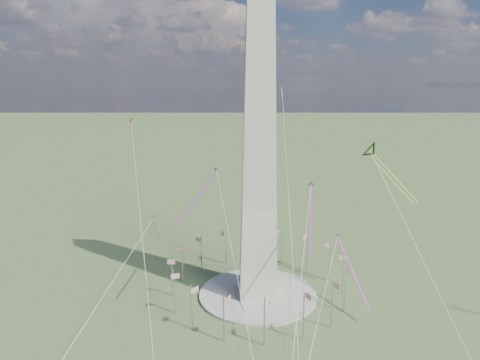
{
  "coord_description": "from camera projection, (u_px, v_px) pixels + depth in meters",
  "views": [
    {
      "loc": [
        -7.78,
        -120.46,
        63.2
      ],
      "look_at": [
        -5.44,
        0.0,
        36.41
      ],
      "focal_mm": 32.0,
      "sensor_mm": 36.0,
      "label": 1
    }
  ],
  "objects": [
    {
      "name": "ground",
      "position": [
        258.0,
        295.0,
        131.44
      ],
      "size": [
        2000.0,
        2000.0,
        0.0
      ],
      "primitive_type": "plane",
      "color": "#40562B",
      "rests_on": "ground"
    },
    {
      "name": "plaza",
      "position": [
        258.0,
        294.0,
        131.35
      ],
      "size": [
        36.0,
        36.0,
        0.8
      ],
      "primitive_type": "cylinder",
      "color": "#A4A196",
      "rests_on": "ground"
    },
    {
      "name": "washington_monument",
      "position": [
        259.0,
        140.0,
        121.03
      ],
      "size": [
        15.56,
        15.56,
        100.0
      ],
      "color": "beige",
      "rests_on": "plaza"
    },
    {
      "name": "flagpole_ring",
      "position": [
        258.0,
        273.0,
        129.86
      ],
      "size": [
        54.4,
        54.4,
        13.0
      ],
      "color": "#B8B9BF",
      "rests_on": "ground"
    },
    {
      "name": "kite_delta_black",
      "position": [
        373.0,
        154.0,
        131.27
      ],
      "size": [
        14.16,
        18.54,
        15.89
      ],
      "rotation": [
        0.0,
        0.0,
        3.71
      ],
      "color": "black",
      "rests_on": "ground"
    },
    {
      "name": "kite_diamond_purple",
      "position": [
        155.0,
        219.0,
        135.59
      ],
      "size": [
        1.95,
        2.99,
        9.06
      ],
      "rotation": [
        0.0,
        0.0,
        2.57
      ],
      "color": "navy",
      "rests_on": "ground"
    },
    {
      "name": "kite_streamer_left",
      "position": [
        311.0,
        208.0,
        116.62
      ],
      "size": [
        4.74,
        20.77,
        14.34
      ],
      "rotation": [
        0.0,
        0.0,
        2.97
      ],
      "color": "#FF3628",
      "rests_on": "ground"
    },
    {
      "name": "kite_streamer_mid",
      "position": [
        202.0,
        190.0,
        118.27
      ],
      "size": [
        11.77,
        16.57,
        13.2
      ],
      "rotation": [
        0.0,
        0.0,
        2.55
      ],
      "color": "#FF3628",
      "rests_on": "ground"
    },
    {
      "name": "kite_streamer_right",
      "position": [
        348.0,
        260.0,
        125.99
      ],
      "size": [
        5.64,
        21.62,
        14.99
      ],
      "rotation": [
        0.0,
        0.0,
        3.34
      ],
      "color": "#FF3628",
      "rests_on": "ground"
    },
    {
      "name": "kite_small_red",
      "position": [
        131.0,
        121.0,
        153.05
      ],
      "size": [
        1.63,
        1.42,
        4.24
      ],
      "rotation": [
        0.0,
        0.0,
        3.2
      ],
      "color": "red",
      "rests_on": "ground"
    },
    {
      "name": "kite_small_white",
      "position": [
        282.0,
        89.0,
        162.43
      ],
      "size": [
        1.32,
        2.04,
        4.46
      ],
      "rotation": [
        0.0,
        0.0,
        2.62
      ],
      "color": "silver",
      "rests_on": "ground"
    }
  ]
}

